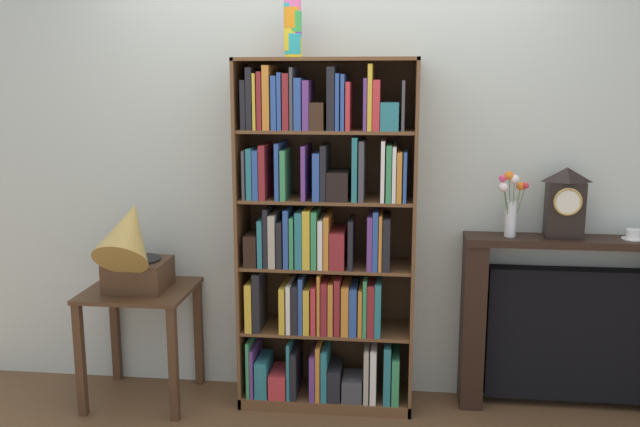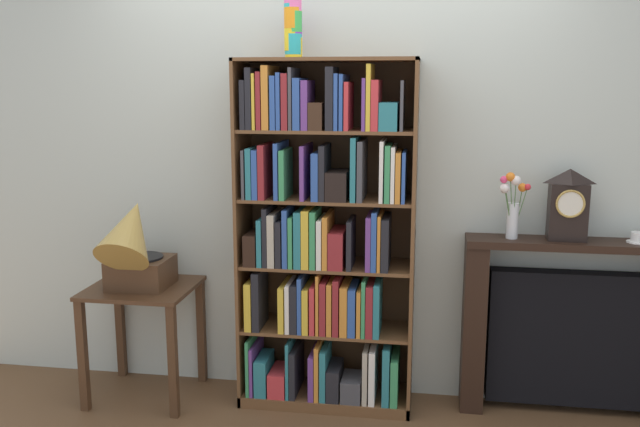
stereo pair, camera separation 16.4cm
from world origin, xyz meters
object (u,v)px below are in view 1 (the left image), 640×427
Objects in this scene: gramophone at (132,247)px; mantel_clock at (565,203)px; cup_stack at (293,29)px; flower_vase at (511,203)px; fireplace_mantel at (572,325)px; teacup_with_saucer at (633,235)px; bookshelf at (323,245)px; side_table_left at (141,314)px.

mantel_clock is at bearing 5.66° from gramophone.
cup_stack is 1.43m from gramophone.
cup_stack is 0.82× the size of flower_vase.
teacup_with_saucer is at bearing -4.04° from fireplace_mantel.
flower_vase reaches higher than teacup_with_saucer.
fireplace_mantel is 3.31× the size of flower_vase.
bookshelf is 5.06× the size of mantel_clock.
fireplace_mantel is (1.35, 0.09, -0.43)m from bookshelf.
mantel_clock is 3.07× the size of teacup_with_saucer.
cup_stack is at bearing -178.56° from flower_vase.
cup_stack is at bearing 170.30° from bookshelf.
bookshelf is 1.02m from gramophone.
flower_vase is at bearing -176.90° from mantel_clock.
gramophone is at bearing -174.34° from mantel_clock.
fireplace_mantel is 0.76m from flower_vase.
gramophone is at bearing -175.05° from teacup_with_saucer.
gramophone is (-0.85, -0.18, -1.13)m from cup_stack.
mantel_clock is (-0.08, -0.02, 0.67)m from fireplace_mantel.
side_table_left is 0.41m from gramophone.
side_table_left is at bearing -173.04° from cup_stack.
cup_stack is at bearing -177.50° from fireplace_mantel.
flower_vase is (1.15, 0.03, -0.89)m from cup_stack.
flower_vase is 2.93× the size of teacup_with_saucer.
mantel_clock reaches higher than gramophone.
flower_vase reaches higher than fireplace_mantel.
cup_stack is 0.51× the size of gramophone.
bookshelf reaches higher than teacup_with_saucer.
gramophone is 2.64m from teacup_with_saucer.
teacup_with_saucer reaches higher than fireplace_mantel.
flower_vase is 0.65m from teacup_with_saucer.
mantel_clock reaches higher than side_table_left.
cup_stack is 1.68m from mantel_clock.
cup_stack is at bearing 12.05° from gramophone.
bookshelf is 1.42m from fireplace_mantel.
gramophone is (0.00, -0.08, 0.40)m from side_table_left.
cup_stack is 1.45m from flower_vase.
side_table_left is 2.37m from mantel_clock.
bookshelf is 1.14m from cup_stack.
bookshelf reaches higher than gramophone.
bookshelf is 5.30× the size of flower_vase.
bookshelf reaches higher than flower_vase.
gramophone reaches higher than fireplace_mantel.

